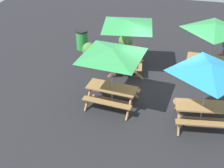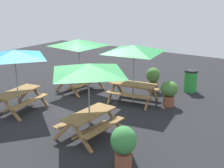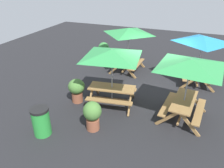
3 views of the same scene
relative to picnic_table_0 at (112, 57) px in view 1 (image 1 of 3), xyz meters
name	(u,v)px [view 1 (image 1 of 3)]	position (x,y,z in m)	size (l,w,h in m)	color
ground_plane	(159,90)	(-1.58, -1.42, -1.99)	(24.00, 24.00, 0.00)	#232326
picnic_table_0	(112,57)	(0.00, 0.00, 0.00)	(2.81, 2.81, 2.34)	olive
picnic_table_1	(128,27)	(0.02, -2.72, 0.00)	(2.80, 2.80, 2.34)	olive
picnic_table_2	(214,31)	(-3.42, -3.17, 0.00)	(2.08, 2.08, 2.34)	olive
picnic_table_3	(209,73)	(-3.18, 0.33, 0.00)	(2.26, 2.26, 2.34)	olive
trash_bin_green	(82,40)	(2.57, -4.18, -1.49)	(0.59, 0.59, 0.98)	green
potted_plant_0	(89,52)	(1.74, -2.74, -1.39)	(0.61, 0.61, 1.05)	#935138
potted_plant_2	(126,43)	(0.37, -4.11, -1.40)	(0.66, 0.66, 1.00)	#935138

